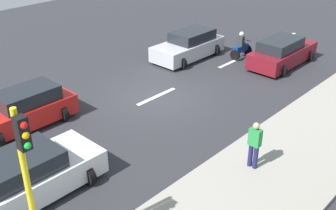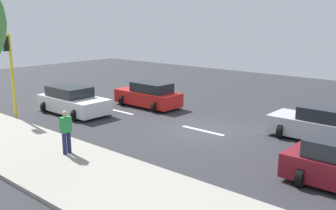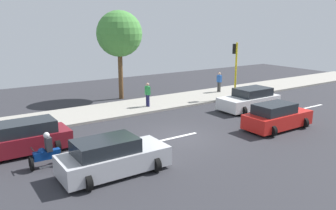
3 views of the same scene
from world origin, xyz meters
TOP-DOWN VIEW (x-y plane):
  - ground_plane at (0.00, 0.00)m, footprint 40.00×60.00m
  - sidewalk at (7.00, 0.00)m, footprint 4.00×60.00m
  - lane_stripe_north at (0.00, -6.00)m, footprint 0.20×2.40m
  - lane_stripe_mid at (0.00, 0.00)m, footprint 0.20×2.40m
  - lane_stripe_south at (0.00, 6.00)m, footprint 0.20×2.40m
  - lane_stripe_far_south at (0.00, 12.00)m, footprint 0.20×2.40m
  - car_silver at (-2.20, 4.85)m, footprint 2.25×4.40m
  - car_maroon at (2.19, 7.42)m, footprint 2.21×4.49m
  - car_white at (2.02, -7.59)m, footprint 2.37×4.41m
  - car_red at (-1.99, -5.50)m, footprint 2.13×4.20m
  - motorcycle at (-0.05, 6.88)m, footprint 0.60×1.30m
  - pedestrian_by_tree at (6.32, -1.86)m, footprint 0.40×0.24m
  - traffic_light_corner at (4.85, -8.88)m, footprint 0.49×0.24m

SIDE VIEW (x-z plane):
  - ground_plane at x=0.00m, z-range -0.10..0.00m
  - lane_stripe_north at x=0.00m, z-range 0.00..0.01m
  - lane_stripe_mid at x=0.00m, z-range 0.00..0.01m
  - lane_stripe_south at x=0.00m, z-range 0.00..0.01m
  - lane_stripe_far_south at x=0.00m, z-range 0.00..0.01m
  - sidewalk at x=7.00m, z-range 0.00..0.15m
  - motorcycle at x=-0.05m, z-range -0.12..1.41m
  - car_red at x=-1.99m, z-range -0.05..1.47m
  - car_maroon at x=2.19m, z-range -0.05..1.47m
  - car_silver at x=-2.20m, z-range -0.05..1.47m
  - car_white at x=2.02m, z-range -0.05..1.47m
  - pedestrian_by_tree at x=6.32m, z-range 0.21..1.90m
  - traffic_light_corner at x=4.85m, z-range 0.68..5.18m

